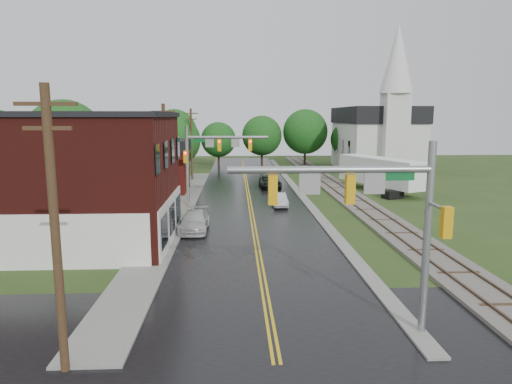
{
  "coord_description": "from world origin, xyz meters",
  "views": [
    {
      "loc": [
        -1.32,
        -13.7,
        8.04
      ],
      "look_at": [
        -0.08,
        13.56,
        3.5
      ],
      "focal_mm": 32.0,
      "sensor_mm": 36.0,
      "label": 1
    }
  ],
  "objects": [
    {
      "name": "tree_left_c",
      "position": [
        -13.85,
        39.9,
        4.51
      ],
      "size": [
        6.0,
        6.0,
        7.65
      ],
      "color": "black",
      "rests_on": "ground"
    },
    {
      "name": "railroad",
      "position": [
        10.0,
        35.0,
        0.11
      ],
      "size": [
        3.2,
        80.0,
        0.3
      ],
      "color": "#59544C",
      "rests_on": "ground"
    },
    {
      "name": "ground",
      "position": [
        0.0,
        0.0,
        0.0
      ],
      "size": [
        160.0,
        160.0,
        0.0
      ],
      "primitive_type": "plane",
      "color": "#283E17",
      "rests_on": "ground"
    },
    {
      "name": "suv_dark",
      "position": [
        2.59,
        37.24,
        0.68
      ],
      "size": [
        2.37,
        4.95,
        1.36
      ],
      "primitive_type": "imported",
      "rotation": [
        0.0,
        0.0,
        0.02
      ],
      "color": "black",
      "rests_on": "ground"
    },
    {
      "name": "sidewalk_left",
      "position": [
        -6.2,
        25.0,
        0.0
      ],
      "size": [
        2.4,
        50.0,
        0.12
      ],
      "primitive_type": "cube",
      "color": "gray",
      "rests_on": "ground"
    },
    {
      "name": "cross_road",
      "position": [
        0.0,
        2.0,
        0.0
      ],
      "size": [
        60.0,
        9.0,
        0.02
      ],
      "primitive_type": "cube",
      "color": "black",
      "rests_on": "ground"
    },
    {
      "name": "pickup_white",
      "position": [
        -4.24,
        17.94,
        0.69
      ],
      "size": [
        2.0,
        4.78,
        1.38
      ],
      "primitive_type": "imported",
      "rotation": [
        0.0,
        0.0,
        -0.01
      ],
      "color": "silver",
      "rests_on": "ground"
    },
    {
      "name": "curb_right",
      "position": [
        5.4,
        35.0,
        0.0
      ],
      "size": [
        0.8,
        70.0,
        0.12
      ],
      "primitive_type": "cube",
      "color": "gray",
      "rests_on": "ground"
    },
    {
      "name": "darkred_building",
      "position": [
        -10.0,
        35.0,
        2.2
      ],
      "size": [
        7.0,
        6.0,
        4.4
      ],
      "primitive_type": "cube",
      "color": "#3F0F0C",
      "rests_on": "ground"
    },
    {
      "name": "traffic_signal_near",
      "position": [
        3.47,
        2.0,
        4.97
      ],
      "size": [
        7.34,
        0.3,
        7.2
      ],
      "color": "gray",
      "rests_on": "ground"
    },
    {
      "name": "traffic_signal_far",
      "position": [
        -3.47,
        27.0,
        4.97
      ],
      "size": [
        7.34,
        0.43,
        7.2
      ],
      "color": "gray",
      "rests_on": "ground"
    },
    {
      "name": "utility_pole_b",
      "position": [
        -6.8,
        22.0,
        4.72
      ],
      "size": [
        1.8,
        0.28,
        9.0
      ],
      "color": "#382616",
      "rests_on": "ground"
    },
    {
      "name": "tree_left_e",
      "position": [
        -8.85,
        45.9,
        4.81
      ],
      "size": [
        6.4,
        6.4,
        8.16
      ],
      "color": "black",
      "rests_on": "ground"
    },
    {
      "name": "main_road",
      "position": [
        0.0,
        30.0,
        0.0
      ],
      "size": [
        10.0,
        90.0,
        0.02
      ],
      "primitive_type": "cube",
      "color": "black",
      "rests_on": "ground"
    },
    {
      "name": "semi_trailer",
      "position": [
        14.2,
        34.22,
        2.18
      ],
      "size": [
        6.56,
        11.49,
        3.65
      ],
      "color": "black",
      "rests_on": "ground"
    },
    {
      "name": "brick_building",
      "position": [
        -12.48,
        15.0,
        4.15
      ],
      "size": [
        14.3,
        10.3,
        8.3
      ],
      "color": "#48130F",
      "rests_on": "ground"
    },
    {
      "name": "yellow_house",
      "position": [
        -11.0,
        26.0,
        3.2
      ],
      "size": [
        8.0,
        7.0,
        6.4
      ],
      "primitive_type": "cube",
      "color": "tan",
      "rests_on": "ground"
    },
    {
      "name": "sedan_silver",
      "position": [
        2.59,
        26.51,
        0.59
      ],
      "size": [
        1.41,
        3.66,
        1.19
      ],
      "primitive_type": "imported",
      "rotation": [
        0.0,
        0.0,
        0.04
      ],
      "color": "silver",
      "rests_on": "ground"
    },
    {
      "name": "church",
      "position": [
        20.0,
        53.74,
        5.83
      ],
      "size": [
        10.4,
        18.4,
        20.0
      ],
      "color": "silver",
      "rests_on": "ground"
    },
    {
      "name": "utility_pole_c",
      "position": [
        -6.8,
        44.0,
        4.72
      ],
      "size": [
        1.8,
        0.28,
        9.0
      ],
      "color": "#382616",
      "rests_on": "ground"
    },
    {
      "name": "tree_left_b",
      "position": [
        -17.85,
        31.9,
        5.72
      ],
      "size": [
        7.6,
        7.6,
        9.69
      ],
      "color": "black",
      "rests_on": "ground"
    },
    {
      "name": "utility_pole_a",
      "position": [
        -6.8,
        0.0,
        4.72
      ],
      "size": [
        1.8,
        0.28,
        9.0
      ],
      "color": "#382616",
      "rests_on": "ground"
    }
  ]
}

